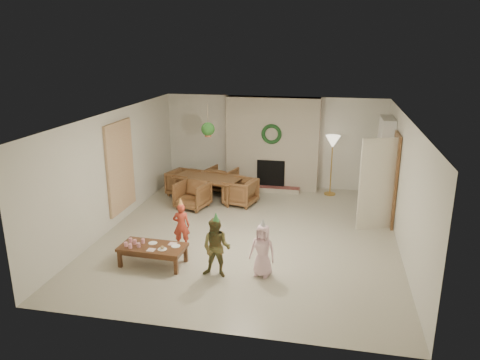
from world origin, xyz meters
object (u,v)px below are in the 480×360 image
(dining_table, at_px, (208,188))
(dining_chair_far, at_px, (222,179))
(coffee_table_top, at_px, (153,247))
(child_red, at_px, (181,226))
(dining_chair_left, at_px, (184,183))
(dining_chair_right, at_px, (240,192))
(child_pink, at_px, (262,250))
(dining_chair_near, at_px, (192,195))
(child_plaid, at_px, (216,248))

(dining_table, xyz_separation_m, dining_chair_far, (0.19, 0.72, 0.03))
(coffee_table_top, xyz_separation_m, child_red, (0.27, 0.82, 0.12))
(dining_table, relative_size, dining_chair_left, 2.34)
(dining_chair_right, bearing_deg, child_pink, 32.44)
(dining_table, bearing_deg, child_red, -69.87)
(dining_chair_far, relative_size, child_red, 0.80)
(coffee_table_top, bearing_deg, dining_chair_near, 95.87)
(dining_chair_left, bearing_deg, child_red, -147.39)
(dining_chair_near, bearing_deg, dining_chair_far, 90.00)
(dining_chair_far, relative_size, child_pink, 0.78)
(child_red, distance_m, child_pink, 1.91)
(coffee_table_top, bearing_deg, dining_table, 92.23)
(dining_chair_left, distance_m, child_plaid, 4.54)
(dining_chair_near, xyz_separation_m, coffee_table_top, (0.19, -2.99, 0.01))
(dining_table, height_order, child_pink, child_pink)
(dining_chair_far, xyz_separation_m, child_plaid, (1.04, -4.62, 0.20))
(dining_chair_near, bearing_deg, coffee_table_top, -71.59)
(dining_chair_left, xyz_separation_m, coffee_table_top, (0.72, -3.91, 0.01))
(dining_chair_right, height_order, child_plaid, child_plaid)
(dining_chair_far, bearing_deg, dining_chair_left, 45.00)
(dining_table, xyz_separation_m, dining_chair_left, (-0.72, 0.19, 0.03))
(dining_table, height_order, dining_chair_far, dining_chair_far)
(dining_chair_near, relative_size, dining_chair_right, 1.00)
(coffee_table_top, xyz_separation_m, child_pink, (2.01, 0.01, 0.13))
(dining_chair_right, xyz_separation_m, coffee_table_top, (-0.91, -3.47, 0.01))
(dining_chair_left, xyz_separation_m, dining_chair_right, (1.62, -0.43, 0.00))
(child_red, bearing_deg, dining_chair_right, -114.95)
(dining_chair_near, bearing_deg, child_red, -63.23)
(dining_chair_near, distance_m, dining_chair_right, 1.20)
(child_plaid, distance_m, child_pink, 0.79)
(dining_table, bearing_deg, dining_chair_right, -0.00)
(child_red, height_order, child_pink, child_pink)
(coffee_table_top, relative_size, child_red, 1.31)
(coffee_table_top, xyz_separation_m, child_plaid, (1.24, -0.19, 0.19))
(dining_chair_left, relative_size, child_plaid, 0.69)
(dining_chair_right, relative_size, child_red, 0.80)
(dining_chair_left, bearing_deg, dining_chair_far, -45.00)
(dining_table, height_order, dining_chair_right, dining_chair_right)
(dining_table, height_order, dining_chair_near, dining_chair_near)
(dining_chair_near, xyz_separation_m, child_red, (0.46, -2.18, 0.12))
(child_pink, bearing_deg, coffee_table_top, -168.35)
(dining_chair_left, distance_m, coffee_table_top, 3.97)
(dining_chair_near, bearing_deg, child_plaid, -50.96)
(child_pink, bearing_deg, dining_chair_right, 119.02)
(dining_chair_left, bearing_deg, dining_chair_near, -135.00)
(dining_chair_left, distance_m, child_pink, 4.76)
(dining_chair_near, xyz_separation_m, dining_chair_right, (1.09, 0.48, 0.00))
(child_plaid, xyz_separation_m, child_pink, (0.76, 0.19, -0.06))
(dining_table, bearing_deg, dining_chair_far, 90.00)
(coffee_table_top, bearing_deg, child_pink, 2.52)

